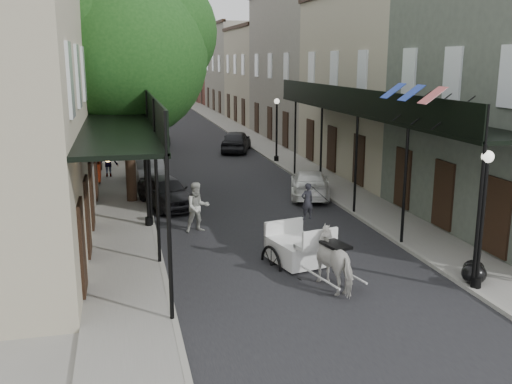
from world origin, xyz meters
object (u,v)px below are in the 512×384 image
lamppost_left (147,174)px  pedestrian_walking (197,207)px  carriage (291,228)px  car_left_far (153,136)px  car_left_mid (150,171)px  car_right_near (310,184)px  pedestrian_sidewalk_left (108,161)px  tree_near (134,49)px  lamppost_right_near (482,218)px  car_left_near (166,192)px  car_right_far (236,141)px  horse (337,260)px  lamppost_right_far (277,129)px  tree_far (127,63)px

lamppost_left → pedestrian_walking: size_ratio=2.04×
carriage → car_left_far: size_ratio=0.59×
car_left_mid → car_right_near: (6.86, -4.66, -0.04)m
pedestrian_sidewalk_left → carriage: bearing=112.5°
tree_near → lamppost_left: size_ratio=2.60×
lamppost_right_near → pedestrian_walking: size_ratio=2.04×
lamppost_right_near → car_left_far: lamppost_right_near is taller
lamppost_right_near → carriage: 5.50m
pedestrian_walking → car_left_far: 22.36m
car_right_near → pedestrian_sidewalk_left: bearing=-17.9°
car_left_near → car_right_far: car_right_far is taller
horse → pedestrian_walking: 6.75m
tree_near → horse: size_ratio=5.14×
lamppost_right_far → horse: lamppost_right_far is taller
car_left_mid → car_right_far: car_right_far is taller
car_left_far → car_right_near: bearing=-74.5°
lamppost_right_near → car_right_far: (-1.50, 24.70, -1.32)m
lamppost_right_near → tree_near: bearing=124.3°
lamppost_right_far → tree_far: bearing=143.5°
tree_far → lamppost_right_near: size_ratio=2.32×
car_left_far → car_right_near: size_ratio=1.09×
car_left_mid → car_right_far: bearing=52.0°
pedestrian_walking → pedestrian_sidewalk_left: 10.90m
horse → lamppost_right_far: bearing=-114.0°
tree_near → lamppost_left: (0.10, -4.18, -4.44)m
car_left_near → car_right_near: size_ratio=0.94×
carriage → lamppost_right_near: bearing=-53.9°
car_left_near → car_left_far: 18.54m
car_left_far → car_right_far: 7.10m
lamppost_right_near → car_right_far: 24.78m
pedestrian_walking → car_left_mid: bearing=87.0°
pedestrian_sidewalk_left → car_right_far: pedestrian_sidewalk_left is taller
lamppost_right_far → car_left_near: size_ratio=0.95×
carriage → pedestrian_sidewalk_left: carriage is taller
lamppost_right_near → car_left_far: (-6.70, 29.53, -1.43)m
tree_near → car_left_near: (0.98, -1.18, -5.82)m
carriage → car_right_near: (3.26, 7.83, -0.43)m
lamppost_right_near → pedestrian_walking: 9.75m
car_left_mid → car_right_far: size_ratio=0.90×
tree_near → car_left_far: tree_near is taller
lamppost_left → car_right_far: bearing=68.1°
horse → car_left_near: size_ratio=0.48×
car_left_far → carriage: bearing=-86.6°
lamppost_left → horse: lamppost_left is taller
car_left_near → pedestrian_walking: bearing=-93.4°
pedestrian_sidewalk_left → car_right_far: size_ratio=0.37×
lamppost_right_far → horse: (-3.54, -18.89, -1.26)m
car_left_near → car_left_far: (0.62, 18.53, -0.04)m
carriage → lamppost_left: bearing=119.0°
lamppost_right_far → carriage: 17.02m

